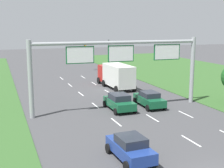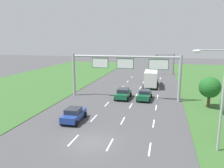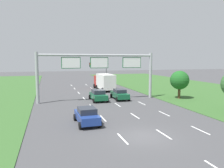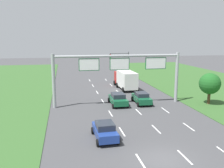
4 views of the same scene
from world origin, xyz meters
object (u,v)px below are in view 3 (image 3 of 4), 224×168
Objects in this scene: box_truck at (104,81)px; roadside_tree_mid at (180,80)px; car_lead_silver at (87,116)px; sign_gantry at (99,67)px; traffic_light_mast at (99,67)px; car_mid_lane at (120,94)px; car_near_red at (98,95)px.

roadside_tree_mid reaches higher than box_truck.
car_lead_silver is 0.23× the size of sign_gantry.
car_lead_silver is at bearing -150.42° from roadside_tree_mid.
box_truck is 1.42× the size of traffic_light_mast.
box_truck is at bearing 89.88° from car_mid_lane.
box_truck is at bearing 71.16° from car_near_red.
traffic_light_mast is (10.12, 37.71, 3.07)m from car_lead_silver.
car_lead_silver is 18.34m from roadside_tree_mid.
traffic_light_mast is 29.30m from roadside_tree_mid.
sign_gantry is 4.01× the size of roadside_tree_mid.
roadside_tree_mid is at bearing -78.73° from traffic_light_mast.
sign_gantry reaches higher than car_mid_lane.
car_near_red is 11.59m from car_lead_silver.
car_near_red is 1.00× the size of roadside_tree_mid.
sign_gantry is 12.37m from roadside_tree_mid.
box_truck is at bearing 71.58° from sign_gantry.
traffic_light_mast is at bearing 101.27° from roadside_tree_mid.
car_lead_silver is 0.72× the size of traffic_light_mast.
car_near_red reaches higher than car_mid_lane.
car_lead_silver is 13.13m from car_mid_lane.
car_lead_silver is at bearing -120.59° from car_mid_lane.
sign_gantry reaches higher than box_truck.
box_truck is 15.18m from roadside_tree_mid.
car_mid_lane is at bearing 55.93° from car_lead_silver.
traffic_light_mast reaches higher than car_mid_lane.
car_near_red is 0.25× the size of sign_gantry.
sign_gantry is (-3.41, -10.24, 3.22)m from box_truck.
car_near_red reaches higher than car_lead_silver.
sign_gantry is at bearing 69.05° from car_lead_silver.
traffic_light_mast is (3.14, 26.59, 3.07)m from car_mid_lane.
car_lead_silver is at bearing -108.97° from sign_gantry.
car_mid_lane is at bearing -2.00° from sign_gantry.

